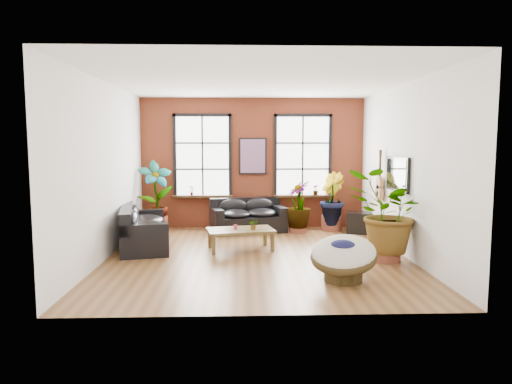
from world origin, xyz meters
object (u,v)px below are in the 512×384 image
at_px(coffee_table, 240,232).
at_px(sofa_back, 248,217).
at_px(papasan_chair, 344,256).
at_px(sofa_left, 141,229).

bearing_deg(coffee_table, sofa_back, 73.99).
xyz_separation_m(sofa_back, papasan_chair, (1.52, -4.39, 0.03)).
height_order(coffee_table, papasan_chair, papasan_chair).
bearing_deg(papasan_chair, sofa_left, 168.94).
distance_m(sofa_left, coffee_table, 2.23).
height_order(sofa_back, coffee_table, sofa_back).
bearing_deg(sofa_back, coffee_table, -109.37).
bearing_deg(papasan_chair, sofa_back, 132.47).
bearing_deg(papasan_chair, coffee_table, 149.88).
distance_m(coffee_table, papasan_chair, 2.87).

